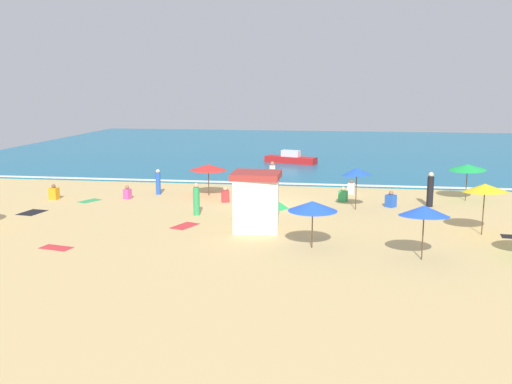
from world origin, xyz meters
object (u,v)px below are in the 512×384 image
at_px(beach_umbrella_3, 357,172).
at_px(beachgoer_0, 430,190).
at_px(beach_umbrella_0, 208,167).
at_px(beachgoer_6, 158,182).
at_px(beachgoer_9, 196,200).
at_px(beach_umbrella_4, 313,206).
at_px(beachgoer_1, 351,188).
at_px(beachgoer_8, 272,176).
at_px(beachgoer_11, 54,193).
at_px(lifeguard_cabana, 256,201).
at_px(beachgoer_10, 250,192).
at_px(beachgoer_5, 225,195).
at_px(beachgoer_2, 127,193).
at_px(beachgoer_7, 343,195).
at_px(beach_umbrella_2, 424,211).
at_px(beach_tent, 263,200).
at_px(beachgoer_3, 391,200).
at_px(beachgoer_4, 240,189).
at_px(beach_umbrella_7, 468,167).
at_px(small_boat_0, 291,159).
at_px(beach_umbrella_1, 485,188).

distance_m(beach_umbrella_3, beachgoer_0, 4.44).
distance_m(beach_umbrella_0, beach_umbrella_3, 9.14).
xyz_separation_m(beachgoer_6, beachgoer_9, (3.72, -5.15, 0.05)).
relative_size(beach_umbrella_4, beachgoer_1, 3.17).
bearing_deg(beachgoer_8, beach_umbrella_4, -76.09).
relative_size(beach_umbrella_0, beachgoer_8, 1.73).
bearing_deg(beachgoer_11, lifeguard_cabana, -22.73).
xyz_separation_m(beachgoer_8, beachgoer_10, (-0.94, -3.29, -0.49)).
bearing_deg(beachgoer_5, lifeguard_cabana, -66.04).
bearing_deg(beachgoer_11, beachgoer_2, 10.98).
height_order(lifeguard_cabana, beach_umbrella_0, lifeguard_cabana).
bearing_deg(beachgoer_11, beachgoer_7, 6.34).
bearing_deg(beach_umbrella_0, beachgoer_9, -83.59).
distance_m(beach_umbrella_2, beachgoer_5, 13.73).
distance_m(beach_umbrella_0, beachgoer_5, 2.61).
height_order(beachgoer_0, beachgoer_2, beachgoer_0).
xyz_separation_m(beachgoer_2, beachgoer_10, (7.09, 1.24, -0.01)).
bearing_deg(beach_umbrella_4, beach_umbrella_3, 75.93).
height_order(beach_umbrella_0, beachgoer_8, beach_umbrella_0).
xyz_separation_m(beach_tent, beachgoer_0, (9.00, 2.21, 0.38)).
bearing_deg(beach_tent, beachgoer_3, 14.38).
xyz_separation_m(beachgoer_4, beachgoer_5, (-0.44, -2.28, 0.00)).
bearing_deg(beachgoer_3, beachgoer_8, 147.20).
xyz_separation_m(beachgoer_4, beachgoer_10, (0.75, -0.96, -0.04)).
distance_m(beachgoer_0, beachgoer_9, 12.81).
relative_size(beach_umbrella_7, beachgoer_9, 1.75).
distance_m(beachgoer_8, small_boat_0, 11.62).
xyz_separation_m(lifeguard_cabana, small_boat_0, (-0.43, 22.31, -0.92)).
relative_size(beach_umbrella_0, small_boat_0, 0.68).
height_order(beach_tent, beachgoer_11, beach_tent).
height_order(beachgoer_4, beachgoer_10, beachgoer_4).
distance_m(beach_umbrella_1, beach_umbrella_4, 8.12).
bearing_deg(beach_umbrella_0, beach_umbrella_4, -56.78).
height_order(beachgoer_6, beachgoer_8, beachgoer_8).
xyz_separation_m(lifeguard_cabana, beachgoer_5, (-2.71, 6.09, -1.00)).
xyz_separation_m(beachgoer_8, beachgoer_11, (-12.22, -5.34, -0.46)).
relative_size(beachgoer_0, beachgoer_4, 2.18).
xyz_separation_m(beachgoer_6, beachgoer_7, (11.18, -0.54, -0.38)).
bearing_deg(beachgoer_1, beachgoer_6, -170.39).
bearing_deg(beachgoer_3, beach_umbrella_4, -113.97).
distance_m(beach_umbrella_7, beachgoer_8, 11.80).
height_order(beachgoer_3, beachgoer_7, beachgoer_3).
bearing_deg(beachgoer_3, beachgoer_1, 120.06).
distance_m(lifeguard_cabana, beachgoer_4, 8.72).
distance_m(lifeguard_cabana, beachgoer_1, 10.76).
height_order(beach_tent, beachgoer_10, beach_tent).
xyz_separation_m(beach_umbrella_3, beachgoer_5, (-7.34, 0.94, -1.69)).
bearing_deg(beach_umbrella_2, beachgoer_0, 80.44).
bearing_deg(beach_umbrella_2, beach_umbrella_4, 167.08).
xyz_separation_m(beachgoer_2, beachgoer_3, (15.16, -0.06, 0.03)).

